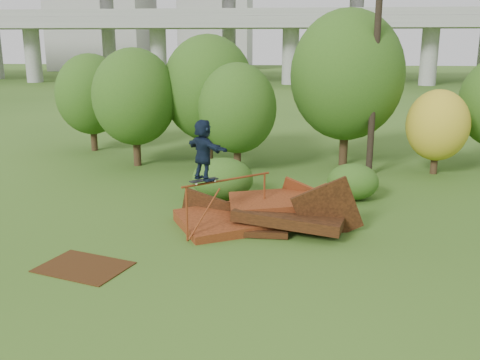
# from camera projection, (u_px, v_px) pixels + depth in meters

# --- Properties ---
(ground) EXTENTS (240.00, 240.00, 0.00)m
(ground) POSITION_uv_depth(u_px,v_px,m) (262.00, 256.00, 14.49)
(ground) COLOR #2D5116
(ground) RESTS_ON ground
(scrap_pile) EXTENTS (6.04, 3.99, 2.22)m
(scrap_pile) POSITION_uv_depth(u_px,v_px,m) (264.00, 215.00, 16.82)
(scrap_pile) COLOR #3E1B0B
(scrap_pile) RESTS_ON ground
(grind_rail) EXTENTS (2.40, 2.05, 1.67)m
(grind_rail) POSITION_uv_depth(u_px,v_px,m) (227.00, 192.00, 16.05)
(grind_rail) COLOR maroon
(grind_rail) RESTS_ON ground
(skateboard) EXTENTS (0.81, 0.74, 0.09)m
(skateboard) POSITION_uv_depth(u_px,v_px,m) (204.00, 180.00, 15.48)
(skateboard) COLOR black
(skateboard) RESTS_ON grind_rail
(skater) EXTENTS (1.57, 1.47, 1.76)m
(skater) POSITION_uv_depth(u_px,v_px,m) (203.00, 150.00, 15.26)
(skater) COLOR black
(skater) RESTS_ON skateboard
(flat_plate) EXTENTS (2.56, 2.16, 0.03)m
(flat_plate) POSITION_uv_depth(u_px,v_px,m) (84.00, 267.00, 13.76)
(flat_plate) COLOR #3A200C
(flat_plate) RESTS_ON ground
(tree_0) EXTENTS (3.83, 3.83, 5.40)m
(tree_0) POSITION_uv_depth(u_px,v_px,m) (134.00, 97.00, 24.29)
(tree_0) COLOR black
(tree_0) RESTS_ON ground
(tree_1) EXTENTS (4.31, 4.31, 5.99)m
(tree_1) POSITION_uv_depth(u_px,v_px,m) (208.00, 88.00, 25.05)
(tree_1) COLOR black
(tree_1) RESTS_ON ground
(tree_2) EXTENTS (3.40, 3.40, 4.80)m
(tree_2) POSITION_uv_depth(u_px,v_px,m) (237.00, 108.00, 23.12)
(tree_2) COLOR black
(tree_2) RESTS_ON ground
(tree_3) EXTENTS (5.12, 5.12, 7.11)m
(tree_3) POSITION_uv_depth(u_px,v_px,m) (347.00, 75.00, 24.16)
(tree_3) COLOR black
(tree_3) RESTS_ON ground
(tree_4) EXTENTS (2.67, 2.67, 3.68)m
(tree_4) POSITION_uv_depth(u_px,v_px,m) (438.00, 125.00, 22.98)
(tree_4) COLOR black
(tree_4) RESTS_ON ground
(tree_6) EXTENTS (3.63, 3.63, 5.07)m
(tree_6) POSITION_uv_depth(u_px,v_px,m) (91.00, 94.00, 27.77)
(tree_6) COLOR black
(tree_6) RESTS_ON ground
(shrub_left) EXTENTS (2.25, 2.07, 1.55)m
(shrub_left) POSITION_uv_depth(u_px,v_px,m) (223.00, 179.00, 19.49)
(shrub_left) COLOR #1D4412
(shrub_left) RESTS_ON ground
(shrub_right) EXTENTS (1.88, 1.72, 1.33)m
(shrub_right) POSITION_uv_depth(u_px,v_px,m) (353.00, 182.00, 19.56)
(shrub_right) COLOR #1D4412
(shrub_right) RESTS_ON ground
(utility_pole) EXTENTS (1.40, 0.28, 10.54)m
(utility_pole) POSITION_uv_depth(u_px,v_px,m) (376.00, 49.00, 21.98)
(utility_pole) COLOR black
(utility_pole) RESTS_ON ground
(freeway_overpass) EXTENTS (160.00, 15.00, 13.70)m
(freeway_overpass) POSITION_uv_depth(u_px,v_px,m) (292.00, 6.00, 72.45)
(freeway_overpass) COLOR gray
(freeway_overpass) RESTS_ON ground
(building_right) EXTENTS (14.00, 14.00, 28.00)m
(building_right) POSITION_uv_depth(u_px,v_px,m) (217.00, 0.00, 110.74)
(building_right) COLOR #9E9E99
(building_right) RESTS_ON ground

